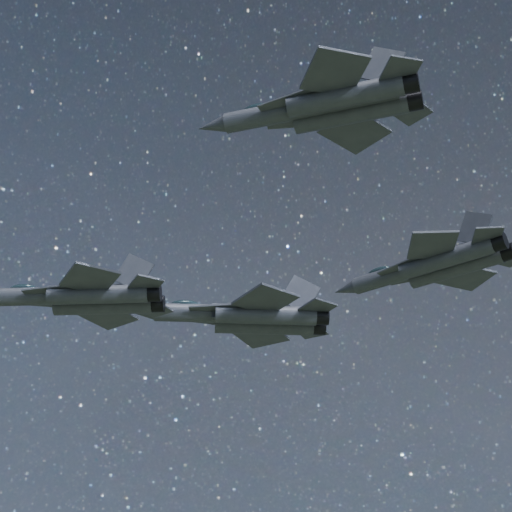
# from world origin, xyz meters

# --- Properties ---
(jet_lead) EXTENTS (16.95, 11.66, 4.25)m
(jet_lead) POSITION_xyz_m (-14.90, 1.99, 148.06)
(jet_lead) COLOR #31343D
(jet_left) EXTENTS (19.16, 12.87, 4.84)m
(jet_left) POSITION_xyz_m (-4.43, 14.13, 150.77)
(jet_left) COLOR #31343D
(jet_right) EXTENTS (15.47, 10.95, 3.92)m
(jet_right) POSITION_xyz_m (7.65, -11.61, 152.30)
(jet_right) COLOR #31343D
(jet_slot) EXTENTS (14.99, 9.98, 3.81)m
(jet_slot) POSITION_xyz_m (12.96, 3.03, 147.83)
(jet_slot) COLOR #31343D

